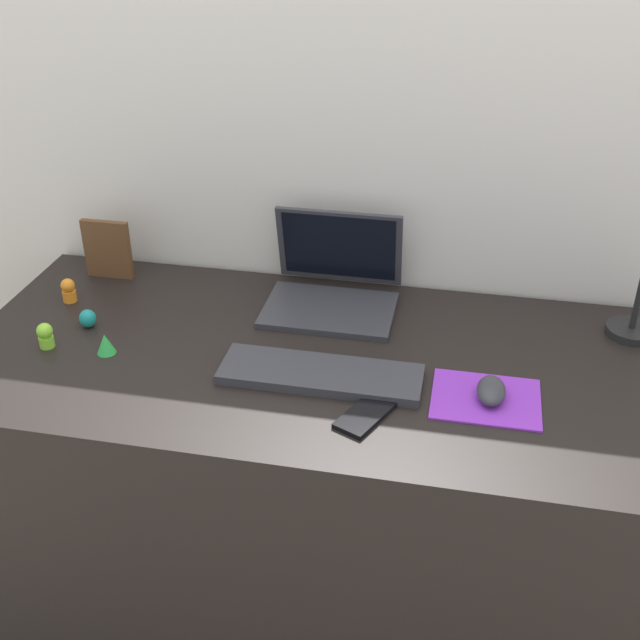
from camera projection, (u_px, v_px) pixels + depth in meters
ground_plane at (324, 597)px, 2.05m from camera, size 6.00×6.00×0.00m
back_wall at (355, 273)px, 2.01m from camera, size 2.77×0.05×1.49m
desk at (325, 489)px, 1.86m from camera, size 1.57×0.71×0.74m
laptop at (334, 281)px, 1.86m from camera, size 0.30×0.26×0.21m
keyboard at (321, 374)px, 1.60m from camera, size 0.41×0.13×0.02m
mousepad at (486, 399)px, 1.54m from camera, size 0.21×0.17×0.00m
mouse at (491, 391)px, 1.53m from camera, size 0.06×0.10×0.03m
cell_phone at (365, 415)px, 1.49m from camera, size 0.11×0.14×0.01m
picture_frame at (107, 249)px, 1.96m from camera, size 0.12×0.02×0.15m
toy_figurine_lime at (45, 335)px, 1.70m from camera, size 0.03×0.03×0.06m
toy_figurine_green at (105, 344)px, 1.68m from camera, size 0.04×0.04×0.04m
toy_figurine_orange at (69, 290)px, 1.87m from camera, size 0.03×0.03×0.06m
toy_figurine_teal at (88, 318)px, 1.77m from camera, size 0.04×0.04×0.04m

